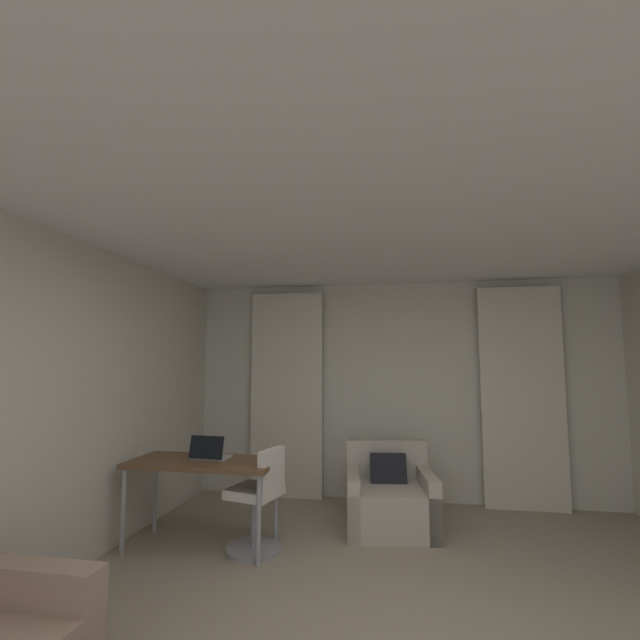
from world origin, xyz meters
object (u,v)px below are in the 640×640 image
Objects in this scene: desk at (203,468)px; laptop at (210,454)px; desk_chair at (258,505)px; armchair at (390,499)px.

desk is 0.13m from laptop.
laptop is (-0.48, 0.04, 0.41)m from desk_chair.
desk_chair is at bearing -0.78° from desk.
armchair is at bearing 34.78° from desk_chair.
desk_chair is 2.63× the size of laptop.
armchair is 1.85m from desk.
laptop is at bearing -155.38° from armchair.
desk is at bearing -154.89° from armchair.
armchair is 1.07× the size of desk_chair.
laptop is at bearing 39.85° from desk.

